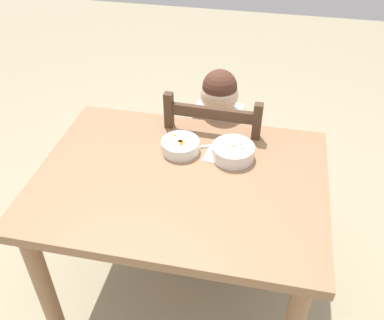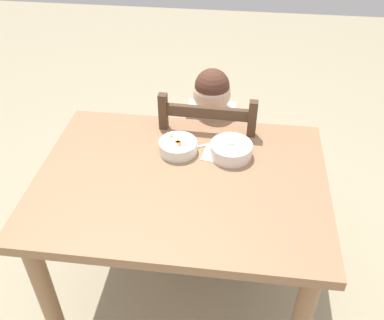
% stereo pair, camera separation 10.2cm
% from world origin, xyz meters
% --- Properties ---
extents(ground_plane, '(8.00, 8.00, 0.00)m').
position_xyz_m(ground_plane, '(0.00, 0.00, 0.00)').
color(ground_plane, tan).
extents(dining_table, '(1.10, 0.82, 0.77)m').
position_xyz_m(dining_table, '(0.00, 0.00, 0.64)').
color(dining_table, '#9B714E').
rests_on(dining_table, ground).
extents(dining_chair, '(0.43, 0.43, 0.93)m').
position_xyz_m(dining_chair, '(0.07, 0.46, 0.46)').
color(dining_chair, '#4C3422').
rests_on(dining_chair, ground).
extents(child_figure, '(0.32, 0.31, 0.98)m').
position_xyz_m(child_figure, '(0.07, 0.45, 0.65)').
color(child_figure, silver).
rests_on(child_figure, ground).
extents(bowl_of_peas, '(0.17, 0.17, 0.06)m').
position_xyz_m(bowl_of_peas, '(0.18, 0.16, 0.80)').
color(bowl_of_peas, white).
rests_on(bowl_of_peas, dining_table).
extents(bowl_of_carrots, '(0.16, 0.16, 0.05)m').
position_xyz_m(bowl_of_carrots, '(-0.04, 0.16, 0.79)').
color(bowl_of_carrots, white).
rests_on(bowl_of_carrots, dining_table).
extents(spoon, '(0.13, 0.08, 0.01)m').
position_xyz_m(spoon, '(0.04, 0.19, 0.77)').
color(spoon, silver).
rests_on(spoon, dining_table).
extents(paper_napkin, '(0.14, 0.13, 0.00)m').
position_xyz_m(paper_napkin, '(0.13, 0.16, 0.77)').
color(paper_napkin, white).
rests_on(paper_napkin, dining_table).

